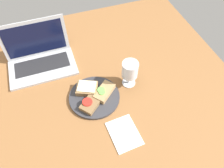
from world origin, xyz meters
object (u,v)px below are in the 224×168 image
(sandwich_with_cheese, at_px, (87,88))
(sandwich_with_cucumber, at_px, (104,92))
(laptop, at_px, (40,56))
(wine_glass, at_px, (130,71))
(plate, at_px, (94,97))
(sandwich_with_tomato, at_px, (91,104))
(napkin, at_px, (124,133))

(sandwich_with_cheese, bearing_deg, sandwich_with_cucumber, -33.80)
(sandwich_with_cucumber, xyz_separation_m, laptop, (-0.26, 0.32, 0.02))
(wine_glass, xyz_separation_m, laptop, (-0.40, 0.29, -0.04))
(plate, relative_size, sandwich_with_tomato, 2.06)
(laptop, bearing_deg, sandwich_with_cheese, -55.88)
(napkin, bearing_deg, plate, 107.22)
(wine_glass, xyz_separation_m, napkin, (-0.12, -0.25, -0.09))
(sandwich_with_tomato, distance_m, laptop, 0.40)
(sandwich_with_tomato, relative_size, napkin, 0.77)
(plate, relative_size, sandwich_with_cucumber, 1.92)
(sandwich_with_cucumber, bearing_deg, laptop, 128.74)
(napkin, bearing_deg, sandwich_with_tomato, 118.73)
(plate, height_order, sandwich_with_cheese, sandwich_with_cheese)
(laptop, bearing_deg, napkin, -62.93)
(laptop, bearing_deg, wine_glass, -35.86)
(wine_glass, bearing_deg, sandwich_with_cheese, 175.84)
(plate, xyz_separation_m, wine_glass, (0.19, 0.03, 0.09))
(sandwich_with_cucumber, height_order, laptop, laptop)
(plate, bearing_deg, sandwich_with_cucumber, -3.46)
(sandwich_with_cheese, xyz_separation_m, sandwich_with_tomato, (-0.01, -0.09, -0.00))
(sandwich_with_tomato, distance_m, wine_glass, 0.24)
(wine_glass, bearing_deg, laptop, 144.14)
(sandwich_with_tomato, xyz_separation_m, napkin, (0.10, -0.18, -0.02))
(sandwich_with_cucumber, height_order, wine_glass, wine_glass)
(sandwich_with_cucumber, distance_m, sandwich_with_cheese, 0.09)
(laptop, xyz_separation_m, napkin, (0.27, -0.54, -0.05))
(sandwich_with_cheese, distance_m, napkin, 0.28)
(sandwich_with_cucumber, bearing_deg, wine_glass, 13.44)
(plate, bearing_deg, laptop, 123.08)
(sandwich_with_cheese, relative_size, napkin, 0.80)
(wine_glass, bearing_deg, napkin, -115.84)
(plate, xyz_separation_m, sandwich_with_tomato, (-0.03, -0.04, 0.02))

